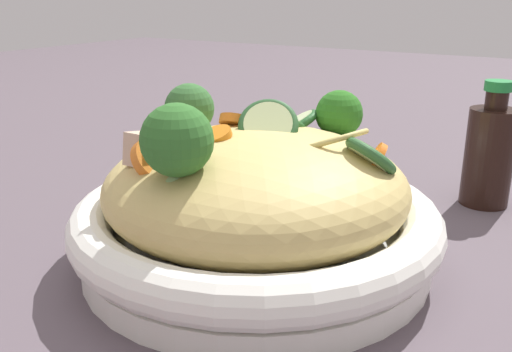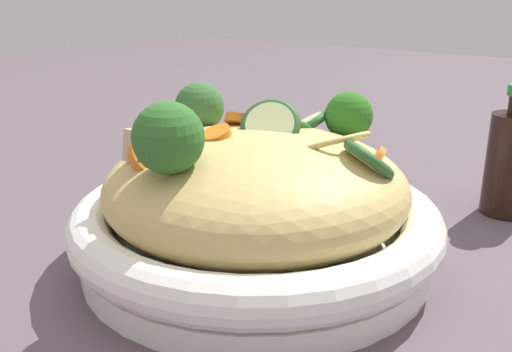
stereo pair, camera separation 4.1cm
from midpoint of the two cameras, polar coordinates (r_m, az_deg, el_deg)
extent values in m
plane|color=#564A52|center=(0.43, -2.72, -8.48)|extent=(3.00, 3.00, 0.00)
cylinder|color=white|center=(0.43, -2.74, -7.39)|extent=(0.26, 0.26, 0.02)
torus|color=white|center=(0.42, -2.79, -4.31)|extent=(0.27, 0.27, 0.03)
ellipsoid|color=tan|center=(0.41, -2.84, -1.13)|extent=(0.22, 0.22, 0.08)
torus|color=tan|center=(0.43, -7.11, 3.30)|extent=(0.07, 0.06, 0.03)
torus|color=#D0BD65|center=(0.40, 4.49, 3.45)|extent=(0.07, 0.07, 0.03)
cone|color=#9DBF7C|center=(0.35, -11.22, -0.14)|extent=(0.03, 0.03, 0.02)
sphere|color=#306A2A|center=(0.34, -11.46, 3.56)|extent=(0.06, 0.06, 0.05)
cone|color=#A3C36E|center=(0.48, -9.16, 4.23)|extent=(0.03, 0.03, 0.01)
sphere|color=#356831|center=(0.47, -9.29, 6.80)|extent=(0.06, 0.06, 0.04)
cone|color=#98C17A|center=(0.47, 5.93, 3.74)|extent=(0.02, 0.02, 0.01)
sphere|color=#2A6E1F|center=(0.46, 6.01, 6.30)|extent=(0.05, 0.05, 0.04)
cylinder|color=orange|center=(0.39, -7.00, 4.11)|extent=(0.03, 0.03, 0.01)
cylinder|color=orange|center=(0.38, 9.25, 1.74)|extent=(0.03, 0.02, 0.02)
cylinder|color=orange|center=(0.37, -13.59, 1.63)|extent=(0.03, 0.02, 0.03)
cylinder|color=orange|center=(0.43, -4.51, 5.51)|extent=(0.03, 0.03, 0.02)
cylinder|color=beige|center=(0.38, 8.67, 1.97)|extent=(0.04, 0.04, 0.03)
torus|color=#2C5D2D|center=(0.38, 8.67, 1.97)|extent=(0.05, 0.05, 0.03)
cylinder|color=beige|center=(0.47, 1.73, 5.33)|extent=(0.04, 0.04, 0.02)
torus|color=#255829|center=(0.47, 1.73, 5.33)|extent=(0.05, 0.05, 0.03)
cylinder|color=#C0DE9C|center=(0.44, -0.37, 5.64)|extent=(0.04, 0.04, 0.02)
torus|color=#285927|center=(0.44, -0.37, 5.64)|extent=(0.05, 0.05, 0.02)
cylinder|color=beige|center=(0.41, -1.13, 5.07)|extent=(0.04, 0.05, 0.03)
torus|color=#29572B|center=(0.41, -1.13, 5.07)|extent=(0.05, 0.06, 0.04)
cube|color=#CCBD87|center=(0.39, -11.72, 3.53)|extent=(0.04, 0.04, 0.02)
cube|color=#D3B091|center=(0.39, -13.65, 2.56)|extent=(0.03, 0.03, 0.03)
cylinder|color=black|center=(0.56, 20.80, 1.75)|extent=(0.04, 0.04, 0.09)
cylinder|color=black|center=(0.55, 21.45, 7.22)|extent=(0.02, 0.02, 0.02)
cylinder|color=#1E7F38|center=(0.54, 21.61, 8.55)|extent=(0.02, 0.02, 0.01)
camera|label=1|loc=(0.02, -92.86, -0.96)|focal=39.16mm
camera|label=2|loc=(0.02, 87.14, 0.96)|focal=39.16mm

